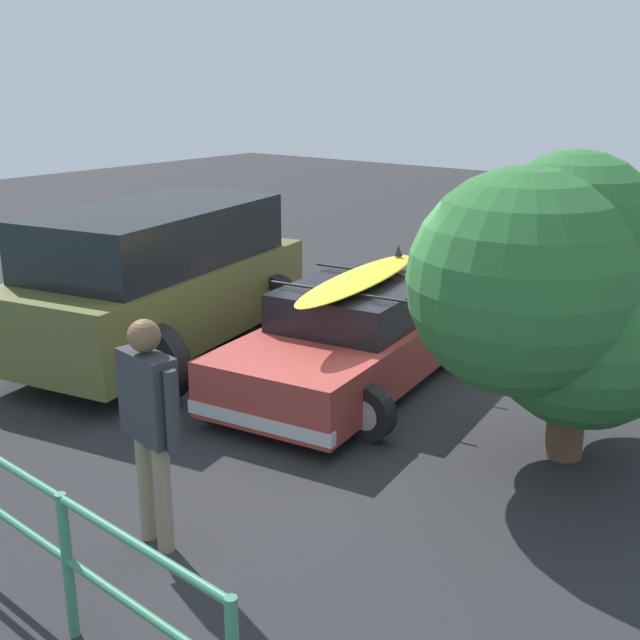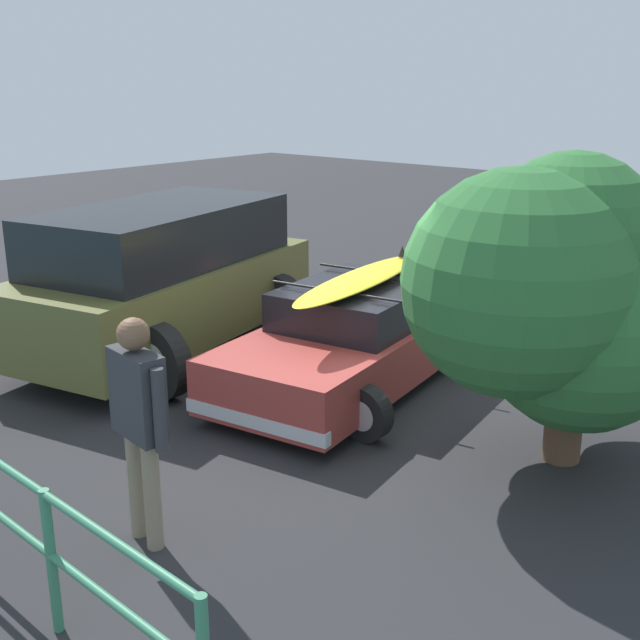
{
  "view_description": "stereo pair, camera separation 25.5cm",
  "coord_description": "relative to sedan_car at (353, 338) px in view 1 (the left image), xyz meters",
  "views": [
    {
      "loc": [
        -4.6,
        6.52,
        3.52
      ],
      "look_at": [
        0.59,
        -0.08,
        0.95
      ],
      "focal_mm": 45.0,
      "sensor_mm": 36.0,
      "label": 1
    },
    {
      "loc": [
        -4.8,
        6.36,
        3.52
      ],
      "look_at": [
        0.59,
        -0.08,
        0.95
      ],
      "focal_mm": 45.0,
      "sensor_mm": 36.0,
      "label": 2
    }
  ],
  "objects": [
    {
      "name": "ground_plane",
      "position": [
        -0.6,
        0.71,
        -0.59
      ],
      "size": [
        44.0,
        44.0,
        0.02
      ],
      "primitive_type": "cube",
      "color": "#28282B",
      "rests_on": "ground"
    },
    {
      "name": "sedan_car",
      "position": [
        0.0,
        0.0,
        0.0
      ],
      "size": [
        2.58,
        4.16,
        1.48
      ],
      "color": "#9E3833",
      "rests_on": "ground"
    },
    {
      "name": "suv_car",
      "position": [
        2.63,
        0.64,
        0.43
      ],
      "size": [
        3.3,
        4.71,
        1.95
      ],
      "color": "brown",
      "rests_on": "ground"
    },
    {
      "name": "person_bystander",
      "position": [
        -0.8,
        3.7,
        0.53
      ],
      "size": [
        0.71,
        0.28,
        1.84
      ],
      "color": "gray",
      "rests_on": "ground"
    },
    {
      "name": "bush_near_left",
      "position": [
        -2.57,
        0.48,
        1.05
      ],
      "size": [
        2.31,
        2.85,
        2.91
      ],
      "color": "brown",
      "rests_on": "ground"
    }
  ]
}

